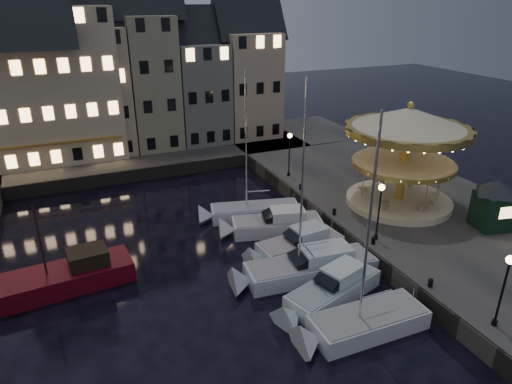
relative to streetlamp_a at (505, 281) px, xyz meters
name	(u,v)px	position (x,y,z in m)	size (l,w,h in m)	color
ground	(291,285)	(-7.20, 9.00, -4.02)	(160.00, 160.00, 0.00)	black
quay_east	(404,204)	(6.80, 15.00, -3.37)	(16.00, 56.00, 1.30)	#474442
quay_north	(108,160)	(-15.20, 37.00, -3.37)	(44.00, 12.00, 1.30)	#474442
quaywall_e	(324,221)	(-1.20, 15.00, -3.37)	(0.15, 44.00, 1.30)	#47423A
quaywall_n	(136,176)	(-13.20, 31.00, -3.37)	(48.00, 0.15, 1.30)	#47423A
streetlamp_a	(505,281)	(0.00, 0.00, 0.00)	(0.44, 0.44, 4.17)	black
streetlamp_b	(380,204)	(0.00, 10.00, 0.00)	(0.44, 0.44, 4.17)	black
streetlamp_c	(289,148)	(0.00, 23.50, 0.00)	(0.44, 0.44, 4.17)	black
streetlamp_d	(434,153)	(11.30, 17.00, 0.00)	(0.44, 0.44, 4.17)	black
bollard_a	(431,282)	(-0.60, 4.00, -2.41)	(0.30, 0.30, 0.57)	black
bollard_b	(373,240)	(-0.60, 9.50, -2.41)	(0.30, 0.30, 0.57)	black
bollard_c	(334,211)	(-0.60, 14.50, -2.41)	(0.30, 0.30, 0.57)	black
bollard_d	(301,186)	(-0.60, 20.00, -2.41)	(0.30, 0.30, 0.57)	black
townhouse_nb	(34,91)	(-21.25, 39.00, 4.26)	(6.16, 8.00, 13.80)	gray
townhouse_nc	(96,82)	(-15.20, 39.00, 4.76)	(6.82, 8.00, 14.80)	tan
townhouse_nd	(150,73)	(-9.45, 39.00, 5.26)	(5.50, 8.00, 15.80)	gray
townhouse_ne	(198,84)	(-4.00, 39.00, 3.76)	(6.16, 8.00, 12.80)	slate
townhouse_nf	(247,76)	(2.05, 39.00, 4.26)	(6.82, 8.00, 13.80)	tan
hotel_corner	(32,75)	(-21.20, 39.00, 5.76)	(17.60, 9.00, 16.80)	beige
motorboat_a	(359,325)	(-5.83, 3.53, -3.48)	(7.61, 2.58, 12.77)	silver
motorboat_b	(329,292)	(-5.86, 6.65, -3.38)	(7.62, 4.30, 2.15)	silver
motorboat_c	(305,268)	(-5.88, 9.54, -3.34)	(9.79, 3.41, 12.96)	silver
motorboat_d	(295,247)	(-5.20, 12.27, -3.38)	(7.28, 2.96, 2.15)	silver
motorboat_e	(272,225)	(-5.30, 15.98, -3.38)	(8.00, 4.11, 2.15)	silver
motorboat_f	(248,212)	(-6.03, 19.02, -3.49)	(8.35, 3.93, 11.08)	silver
red_fishing_boat	(69,277)	(-20.21, 14.53, -3.31)	(8.38, 3.56, 6.15)	#5A0615
carousel	(407,138)	(5.38, 14.19, 2.88)	(9.71, 9.71, 8.50)	beige
ticket_kiosk	(496,196)	(8.85, 8.17, -0.22)	(3.59, 3.59, 4.21)	black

